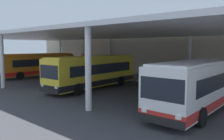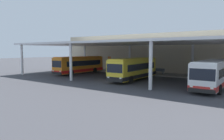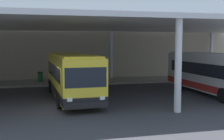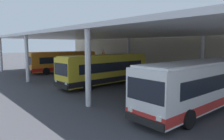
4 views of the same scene
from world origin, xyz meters
TOP-DOWN VIEW (x-y plane):
  - ground_plane at (0.00, 0.00)m, footprint 200.00×200.00m
  - platform_kerb at (0.00, 11.75)m, footprint 42.00×4.50m
  - station_building_facade at (0.00, 15.00)m, footprint 48.00×1.60m
  - canopy_shelter at (0.00, 5.50)m, footprint 40.00×17.00m
  - bus_nearest_bay at (-11.56, 4.65)m, footprint 2.82×10.56m
  - bus_second_bay at (0.78, 3.24)m, footprint 3.05×10.63m
  - bus_middle_bay at (11.48, 2.35)m, footprint 2.76×10.54m
  - bench_waiting at (1.03, 11.82)m, footprint 1.80×0.45m
  - trash_bin at (-1.37, 11.80)m, footprint 0.52×0.52m
  - banner_sign at (-9.36, 10.94)m, footprint 0.70×0.12m

SIDE VIEW (x-z plane):
  - ground_plane at x=0.00m, z-range 0.00..0.00m
  - platform_kerb at x=0.00m, z-range 0.00..0.18m
  - bench_waiting at x=1.03m, z-range 0.20..1.12m
  - trash_bin at x=-1.37m, z-range 0.19..1.17m
  - bus_nearest_bay at x=-11.56m, z-range 0.07..3.24m
  - bus_second_bay at x=0.78m, z-range 0.07..3.24m
  - bus_middle_bay at x=11.48m, z-range 0.07..3.24m
  - banner_sign at x=-9.36m, z-range 0.38..3.58m
  - station_building_facade at x=0.00m, z-range 0.00..7.57m
  - canopy_shelter at x=0.00m, z-range 2.54..8.09m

